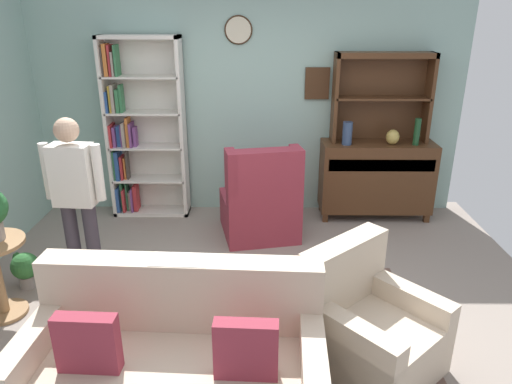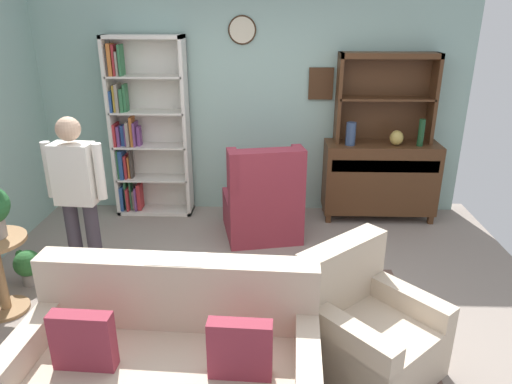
# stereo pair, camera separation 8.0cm
# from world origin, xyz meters

# --- Properties ---
(ground_plane) EXTENTS (5.40, 4.60, 0.02)m
(ground_plane) POSITION_xyz_m (0.00, 0.00, -0.01)
(ground_plane) COLOR gray
(wall_back) EXTENTS (5.00, 0.09, 2.80)m
(wall_back) POSITION_xyz_m (0.00, 2.13, 1.40)
(wall_back) COLOR #93B7AD
(wall_back) RESTS_ON ground_plane
(area_rug) EXTENTS (2.40, 1.79, 0.01)m
(area_rug) POSITION_xyz_m (0.20, -0.30, 0.00)
(area_rug) COLOR brown
(area_rug) RESTS_ON ground_plane
(bookshelf) EXTENTS (0.90, 0.30, 2.10)m
(bookshelf) POSITION_xyz_m (-1.28, 1.95, 1.03)
(bookshelf) COLOR silver
(bookshelf) RESTS_ON ground_plane
(sideboard) EXTENTS (1.30, 0.45, 0.92)m
(sideboard) POSITION_xyz_m (1.51, 1.86, 0.51)
(sideboard) COLOR #4C2D19
(sideboard) RESTS_ON ground_plane
(sideboard_hutch) EXTENTS (1.10, 0.26, 1.00)m
(sideboard_hutch) POSITION_xyz_m (1.51, 1.97, 1.56)
(sideboard_hutch) COLOR #4C2D19
(sideboard_hutch) RESTS_ON sideboard
(vase_tall) EXTENTS (0.11, 0.11, 0.26)m
(vase_tall) POSITION_xyz_m (1.12, 1.78, 1.05)
(vase_tall) COLOR #33476B
(vase_tall) RESTS_ON sideboard
(vase_round) EXTENTS (0.15, 0.15, 0.17)m
(vase_round) POSITION_xyz_m (1.64, 1.79, 1.01)
(vase_round) COLOR tan
(vase_round) RESTS_ON sideboard
(bottle_wine) EXTENTS (0.07, 0.07, 0.31)m
(bottle_wine) POSITION_xyz_m (1.90, 1.77, 1.07)
(bottle_wine) COLOR #194223
(bottle_wine) RESTS_ON sideboard
(couch_floral) EXTENTS (1.84, 0.94, 0.90)m
(couch_floral) POSITION_xyz_m (-0.38, -1.12, 0.31)
(couch_floral) COLOR beige
(couch_floral) RESTS_ON ground_plane
(armchair_floral) EXTENTS (1.08, 1.08, 0.88)m
(armchair_floral) POSITION_xyz_m (0.89, -0.73, 0.29)
(armchair_floral) COLOR beige
(armchair_floral) RESTS_ON ground_plane
(wingback_chair) EXTENTS (0.93, 0.94, 1.05)m
(wingback_chair) POSITION_xyz_m (0.14, 1.29, 0.38)
(wingback_chair) COLOR maroon
(wingback_chair) RESTS_ON ground_plane
(potted_plant_small) EXTENTS (0.24, 0.24, 0.33)m
(potted_plant_small) POSITION_xyz_m (-1.98, 0.25, 0.19)
(potted_plant_small) COLOR gray
(potted_plant_small) RESTS_ON ground_plane
(person_reading) EXTENTS (0.52, 0.23, 1.56)m
(person_reading) POSITION_xyz_m (-1.42, 0.24, 0.91)
(person_reading) COLOR #38333D
(person_reading) RESTS_ON ground_plane
(coffee_table) EXTENTS (0.80, 0.50, 0.42)m
(coffee_table) POSITION_xyz_m (-0.12, -0.35, 0.35)
(coffee_table) COLOR #4C2D19
(coffee_table) RESTS_ON ground_plane
(book_stack) EXTENTS (0.21, 0.15, 0.10)m
(book_stack) POSITION_xyz_m (-0.11, -0.36, 0.47)
(book_stack) COLOR #3F3833
(book_stack) RESTS_ON coffee_table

